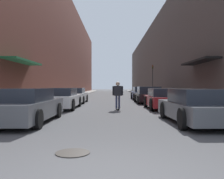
# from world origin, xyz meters

# --- Properties ---
(ground) EXTENTS (152.88, 152.88, 0.00)m
(ground) POSITION_xyz_m (0.00, 27.80, 0.00)
(ground) COLOR #515154
(curb_strip_left) EXTENTS (1.80, 69.49, 0.12)m
(curb_strip_left) POSITION_xyz_m (-5.02, 34.75, 0.06)
(curb_strip_left) COLOR #A3A099
(curb_strip_left) RESTS_ON ground
(curb_strip_right) EXTENTS (1.80, 69.49, 0.12)m
(curb_strip_right) POSITION_xyz_m (5.02, 34.75, 0.06)
(curb_strip_right) COLOR #A3A099
(curb_strip_right) RESTS_ON ground
(building_row_left) EXTENTS (4.90, 69.49, 14.21)m
(building_row_left) POSITION_xyz_m (-7.92, 34.74, 7.11)
(building_row_left) COLOR brown
(building_row_left) RESTS_ON ground
(building_row_right) EXTENTS (4.90, 69.49, 10.62)m
(building_row_right) POSITION_xyz_m (7.92, 34.74, 5.31)
(building_row_right) COLOR #564C47
(building_row_right) RESTS_ON ground
(parked_car_left_0) EXTENTS (1.96, 4.72, 1.28)m
(parked_car_left_0) POSITION_xyz_m (-3.17, 5.75, 0.62)
(parked_car_left_0) COLOR #515459
(parked_car_left_0) RESTS_ON ground
(parked_car_left_1) EXTENTS (2.00, 4.55, 1.25)m
(parked_car_left_1) POSITION_xyz_m (-3.01, 11.48, 0.61)
(parked_car_left_1) COLOR silver
(parked_car_left_1) RESTS_ON ground
(parked_car_left_2) EXTENTS (1.95, 4.27, 1.21)m
(parked_car_left_2) POSITION_xyz_m (-3.01, 16.58, 0.59)
(parked_car_left_2) COLOR silver
(parked_car_left_2) RESTS_ON ground
(parked_car_right_0) EXTENTS (1.85, 4.56, 1.26)m
(parked_car_right_0) POSITION_xyz_m (3.06, 5.55, 0.61)
(parked_car_right_0) COLOR #515459
(parked_car_right_0) RESTS_ON ground
(parked_car_right_1) EXTENTS (1.89, 3.92, 1.22)m
(parked_car_right_1) POSITION_xyz_m (3.06, 11.19, 0.60)
(parked_car_right_1) COLOR maroon
(parked_car_right_1) RESTS_ON ground
(parked_car_right_2) EXTENTS (2.02, 4.21, 1.32)m
(parked_car_right_2) POSITION_xyz_m (2.96, 16.44, 0.63)
(parked_car_right_2) COLOR black
(parked_car_right_2) RESTS_ON ground
(parked_car_right_3) EXTENTS (1.91, 4.76, 1.28)m
(parked_car_right_3) POSITION_xyz_m (3.02, 21.59, 0.62)
(parked_car_right_3) COLOR navy
(parked_car_right_3) RESTS_ON ground
(skateboarder) EXTENTS (0.61, 0.78, 1.61)m
(skateboarder) POSITION_xyz_m (0.38, 10.74, 0.98)
(skateboarder) COLOR black
(skateboarder) RESTS_ON ground
(manhole_cover) EXTENTS (0.70, 0.70, 0.02)m
(manhole_cover) POSITION_xyz_m (-0.75, 1.56, 0.01)
(manhole_cover) COLOR #332D28
(manhole_cover) RESTS_ON ground
(traffic_light) EXTENTS (0.16, 0.22, 3.93)m
(traffic_light) POSITION_xyz_m (5.28, 28.64, 2.52)
(traffic_light) COLOR #2D2D2D
(traffic_light) RESTS_ON curb_strip_right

